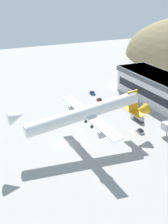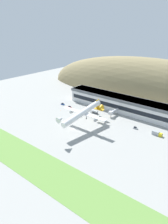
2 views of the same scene
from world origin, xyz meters
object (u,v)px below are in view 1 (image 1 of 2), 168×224
at_px(service_car_1, 140,131).
at_px(fuel_truck, 138,117).
at_px(service_car_0, 92,93).
at_px(cargo_airplane, 86,114).
at_px(service_car_2, 100,100).
at_px(traffic_cone_0, 78,104).

bearing_deg(service_car_1, fuel_truck, 151.66).
height_order(service_car_0, service_car_1, service_car_0).
distance_m(cargo_airplane, service_car_0, 58.38).
distance_m(service_car_1, service_car_2, 38.22).
xyz_separation_m(cargo_airplane, service_car_2, (-39.30, 26.10, -12.57)).
relative_size(service_car_2, fuel_truck, 0.54).
bearing_deg(service_car_2, service_car_0, 173.22).
bearing_deg(traffic_cone_0, service_car_1, 14.28).
xyz_separation_m(service_car_1, traffic_cone_0, (-38.96, -9.91, -0.33)).
xyz_separation_m(service_car_1, service_car_2, (-38.18, 1.58, -0.00)).
bearing_deg(service_car_0, service_car_1, -3.35).
bearing_deg(cargo_airplane, traffic_cone_0, 159.98).
relative_size(cargo_airplane, service_car_2, 12.35).
bearing_deg(fuel_truck, service_car_1, -28.34).
relative_size(cargo_airplane, service_car_0, 13.99).
bearing_deg(traffic_cone_0, service_car_2, 86.12).
xyz_separation_m(cargo_airplane, fuel_truck, (-11.67, 30.21, -11.72)).
bearing_deg(traffic_cone_0, cargo_airplane, -20.02).
distance_m(service_car_0, fuel_truck, 38.47).
xyz_separation_m(service_car_0, service_car_2, (10.73, -1.28, -0.08)).
relative_size(service_car_0, fuel_truck, 0.48).
bearing_deg(fuel_truck, cargo_airplane, -68.88).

